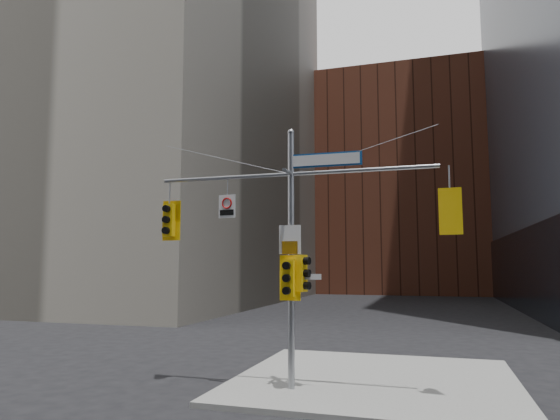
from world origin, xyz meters
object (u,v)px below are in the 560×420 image
Objects in this scene: traffic_light_east_arm at (450,212)px; traffic_light_pole_front at (288,278)px; signal_assembly at (291,230)px; traffic_light_west_arm at (169,220)px; street_sign_blade at (326,160)px; regulatory_sign_arm at (227,206)px; traffic_light_pole_side at (302,273)px.

traffic_light_pole_front is at bearing 5.65° from traffic_light_east_arm.
signal_assembly is 3.85m from traffic_light_west_arm.
traffic_light_east_arm is at bearing 0.02° from signal_assembly.
street_sign_blade is 2.97× the size of regulatory_sign_arm.
traffic_light_pole_front is (3.83, -0.28, -1.69)m from traffic_light_west_arm.
regulatory_sign_arm reaches higher than traffic_light_pole_side.
traffic_light_east_arm is 1.18× the size of traffic_light_pole_side.
regulatory_sign_arm is (-2.25, -0.02, 1.94)m from traffic_light_pole_side.
street_sign_blade is at bearing 1.96° from traffic_light_east_arm.
traffic_light_east_arm is (4.21, 0.00, 0.38)m from signal_assembly.
traffic_light_pole_front is 1.82× the size of regulatory_sign_arm.
traffic_light_east_arm is 0.59× the size of street_sign_blade.
street_sign_blade reaches higher than traffic_light_pole_side.
traffic_light_east_arm is 0.96× the size of traffic_light_pole_front.
street_sign_blade is at bearing 15.30° from traffic_light_pole_front.
street_sign_blade is (0.68, 0.01, 3.12)m from traffic_light_pole_side.
traffic_light_east_arm reaches higher than traffic_light_pole_front.
traffic_light_east_arm is at bearing 3.76° from traffic_light_pole_front.
traffic_light_east_arm is (8.04, -0.01, -0.00)m from traffic_light_west_arm.
signal_assembly is 6.59× the size of traffic_light_west_arm.
regulatory_sign_arm is (-1.93, 0.25, 2.07)m from traffic_light_pole_front.
signal_assembly is 11.83× the size of regulatory_sign_arm.
signal_assembly reaches higher than regulatory_sign_arm.
regulatory_sign_arm reaches higher than traffic_light_west_arm.
traffic_light_east_arm is at bearing -75.09° from traffic_light_pole_side.
signal_assembly is 6.76× the size of traffic_light_east_arm.
traffic_light_pole_side is 0.81× the size of traffic_light_pole_front.
traffic_light_pole_side is at bearing 2.08° from traffic_light_east_arm.
traffic_light_west_arm reaches higher than traffic_light_pole_front.
traffic_light_pole_front is 0.61× the size of street_sign_blade.
signal_assembly is 1.34m from traffic_light_pole_front.
traffic_light_west_arm is at bearing 179.81° from signal_assembly.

